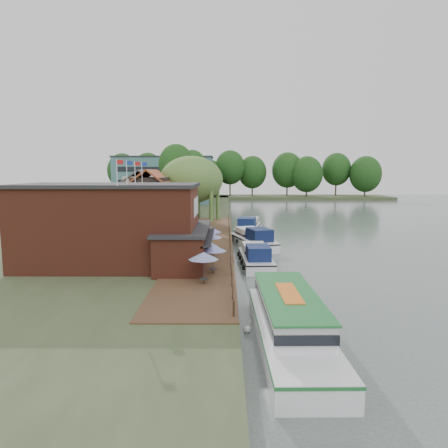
{
  "coord_description": "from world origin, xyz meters",
  "views": [
    {
      "loc": [
        -5.72,
        -35.84,
        9.28
      ],
      "look_at": [
        -6.0,
        12.0,
        3.0
      ],
      "focal_mm": 32.0,
      "sensor_mm": 36.0,
      "label": 1
    }
  ],
  "objects": [
    {
      "name": "umbrella_4",
      "position": [
        -7.35,
        5.84,
        2.29
      ],
      "size": [
        2.31,
        2.31,
        2.38
      ],
      "primitive_type": null,
      "color": "#1C219D",
      "rests_on": "quay_deck"
    },
    {
      "name": "quay_rail",
      "position": [
        -5.3,
        10.5,
        1.5
      ],
      "size": [
        0.2,
        49.0,
        1.0
      ],
      "primitive_type": null,
      "color": "black",
      "rests_on": "land_bank"
    },
    {
      "name": "bank_tree_4",
      "position": [
        -17.54,
        86.59,
        6.87
      ],
      "size": [
        7.52,
        7.52,
        11.74
      ],
      "primitive_type": null,
      "color": "#143811",
      "rests_on": "land_bank"
    },
    {
      "name": "land_bank",
      "position": [
        -30.0,
        35.0,
        0.5
      ],
      "size": [
        50.0,
        140.0,
        1.0
      ],
      "primitive_type": "cube",
      "color": "#384728",
      "rests_on": "ground"
    },
    {
      "name": "quay_deck",
      "position": [
        -8.0,
        10.0,
        1.05
      ],
      "size": [
        6.0,
        50.0,
        0.1
      ],
      "primitive_type": "cube",
      "color": "#47301E",
      "rests_on": "land_bank"
    },
    {
      "name": "swan",
      "position": [
        -4.5,
        -13.63,
        0.22
      ],
      "size": [
        0.44,
        0.44,
        0.44
      ],
      "primitive_type": "sphere",
      "color": "white",
      "rests_on": "ground"
    },
    {
      "name": "cottage_a",
      "position": [
        -15.0,
        14.0,
        5.25
      ],
      "size": [
        8.6,
        7.6,
        8.5
      ],
      "primitive_type": null,
      "color": "black",
      "rests_on": "land_bank"
    },
    {
      "name": "umbrella_3",
      "position": [
        -7.27,
        2.28,
        2.29
      ],
      "size": [
        2.3,
        2.3,
        2.38
      ],
      "primitive_type": null,
      "color": "#1C339A",
      "rests_on": "quay_deck"
    },
    {
      "name": "bank_tree_5",
      "position": [
        -14.42,
        92.89,
        7.8
      ],
      "size": [
        7.36,
        7.36,
        13.6
      ],
      "primitive_type": null,
      "color": "#143811",
      "rests_on": "land_bank"
    },
    {
      "name": "umbrella_0",
      "position": [
        -7.38,
        -7.32,
        2.29
      ],
      "size": [
        2.25,
        2.25,
        2.38
      ],
      "primitive_type": null,
      "color": "navy",
      "rests_on": "quay_deck"
    },
    {
      "name": "cottage_b",
      "position": [
        -18.0,
        24.0,
        5.25
      ],
      "size": [
        9.6,
        8.6,
        8.5
      ],
      "primitive_type": null,
      "color": "beige",
      "rests_on": "land_bank"
    },
    {
      "name": "pub",
      "position": [
        -14.0,
        -1.0,
        4.65
      ],
      "size": [
        20.0,
        11.0,
        7.3
      ],
      "primitive_type": null,
      "color": "maroon",
      "rests_on": "land_bank"
    },
    {
      "name": "cottage_c",
      "position": [
        -14.0,
        33.0,
        5.25
      ],
      "size": [
        7.6,
        7.6,
        8.5
      ],
      "primitive_type": null,
      "color": "black",
      "rests_on": "land_bank"
    },
    {
      "name": "umbrella_1",
      "position": [
        -6.79,
        -4.22,
        2.29
      ],
      "size": [
        2.19,
        2.19,
        2.38
      ],
      "primitive_type": null,
      "color": "navy",
      "rests_on": "quay_deck"
    },
    {
      "name": "bank_tree_2",
      "position": [
        -13.62,
        58.23,
        7.68
      ],
      "size": [
        6.33,
        6.33,
        13.36
      ],
      "primitive_type": null,
      "color": "#143811",
      "rests_on": "land_bank"
    },
    {
      "name": "bank_tree_1",
      "position": [
        -15.96,
        49.31,
        6.87
      ],
      "size": [
        7.48,
        7.48,
        11.73
      ],
      "primitive_type": null,
      "color": "#143811",
      "rests_on": "land_bank"
    },
    {
      "name": "cruiser_1",
      "position": [
        -2.39,
        12.77,
        1.3
      ],
      "size": [
        6.39,
        11.17,
        2.6
      ],
      "primitive_type": null,
      "rotation": [
        0.0,
        0.0,
        0.3
      ],
      "color": "silver",
      "rests_on": "ground"
    },
    {
      "name": "bank_tree_0",
      "position": [
        -15.22,
        40.42,
        7.75
      ],
      "size": [
        6.68,
        6.68,
        13.51
      ],
      "primitive_type": null,
      "color": "#143811",
      "rests_on": "land_bank"
    },
    {
      "name": "cruiser_2",
      "position": [
        -2.36,
        24.19,
        1.3
      ],
      "size": [
        5.19,
        11.03,
        2.6
      ],
      "primitive_type": null,
      "rotation": [
        0.0,
        0.0,
        -0.17
      ],
      "color": "white",
      "rests_on": "ground"
    },
    {
      "name": "ground",
      "position": [
        0.0,
        0.0,
        0.0
      ],
      "size": [
        260.0,
        260.0,
        0.0
      ],
      "primitive_type": "plane",
      "color": "#485452",
      "rests_on": "ground"
    },
    {
      "name": "umbrella_2",
      "position": [
        -7.61,
        -1.91,
        2.29
      ],
      "size": [
        2.23,
        2.23,
        2.38
      ],
      "primitive_type": null,
      "color": "navy",
      "rests_on": "quay_deck"
    },
    {
      "name": "bank_tree_3",
      "position": [
        -16.34,
        77.41,
        6.84
      ],
      "size": [
        8.35,
        8.35,
        11.68
      ],
      "primitive_type": null,
      "color": "#143811",
      "rests_on": "land_bank"
    },
    {
      "name": "cruiser_0",
      "position": [
        -2.79,
        2.98,
        1.17
      ],
      "size": [
        3.6,
        9.81,
        2.33
      ],
      "primitive_type": null,
      "rotation": [
        0.0,
        0.0,
        0.05
      ],
      "color": "silver",
      "rests_on": "ground"
    },
    {
      "name": "tour_boat",
      "position": [
        -2.29,
        -15.43,
        1.4
      ],
      "size": [
        3.86,
        12.89,
        2.8
      ],
      "primitive_type": null,
      "rotation": [
        0.0,
        0.0,
        0.02
      ],
      "color": "silver",
      "rests_on": "ground"
    },
    {
      "name": "willow",
      "position": [
        -10.5,
        19.0,
        6.21
      ],
      "size": [
        8.6,
        8.6,
        10.43
      ],
      "primitive_type": null,
      "color": "#476B2D",
      "rests_on": "land_bank"
    },
    {
      "name": "hotel_block",
      "position": [
        -22.0,
        70.0,
        7.15
      ],
      "size": [
        25.4,
        12.4,
        12.3
      ],
      "primitive_type": null,
      "color": "#38666B",
      "rests_on": "land_bank"
    }
  ]
}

